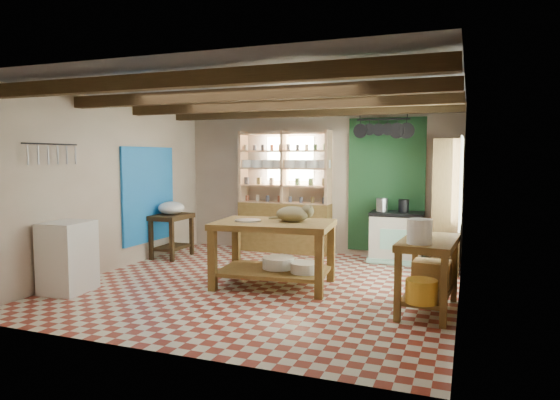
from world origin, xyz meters
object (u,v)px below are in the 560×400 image
at_px(work_table, 274,254).
at_px(prep_table, 172,236).
at_px(stove, 397,237).
at_px(cat, 293,214).
at_px(right_counter, 428,275).
at_px(white_cabinet, 68,257).

height_order(work_table, prep_table, work_table).
distance_m(stove, cat, 2.41).
relative_size(work_table, prep_table, 2.07).
xyz_separation_m(stove, right_counter, (0.69, -2.55, -0.00)).
bearing_deg(stove, white_cabinet, -138.82).
relative_size(stove, right_counter, 0.74).
xyz_separation_m(stove, cat, (-1.09, -2.08, 0.56)).
distance_m(work_table, prep_table, 2.63).
bearing_deg(stove, cat, -118.66).
distance_m(stove, white_cabinet, 5.00).
xyz_separation_m(work_table, prep_table, (-2.36, 1.16, -0.06)).
bearing_deg(stove, work_table, -122.77).
distance_m(prep_table, cat, 2.88).
relative_size(right_counter, cat, 2.51).
height_order(work_table, right_counter, work_table).
height_order(work_table, cat, cat).
distance_m(work_table, white_cabinet, 2.66).
bearing_deg(stove, right_counter, -75.86).
height_order(work_table, stove, work_table).
distance_m(work_table, cat, 0.60).
bearing_deg(white_cabinet, stove, 37.37).
bearing_deg(cat, white_cabinet, -169.56).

